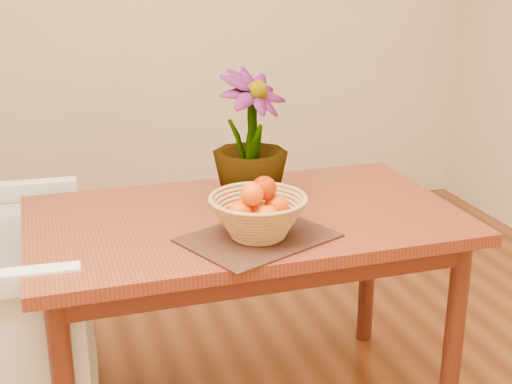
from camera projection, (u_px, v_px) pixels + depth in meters
name	position (u px, v px, depth m)	size (l,w,h in m)	color
table	(245.00, 239.00, 2.36)	(1.40, 0.80, 0.75)	maroon
placemat	(258.00, 238.00, 2.13)	(0.42, 0.31, 0.01)	#3E2016
wicker_basket	(258.00, 218.00, 2.11)	(0.29, 0.29, 0.12)	tan
orange_pile	(259.00, 202.00, 2.10)	(0.19, 0.19, 0.13)	#FF6204
potted_plant	(250.00, 138.00, 2.36)	(0.25, 0.25, 0.45)	#1F4F16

